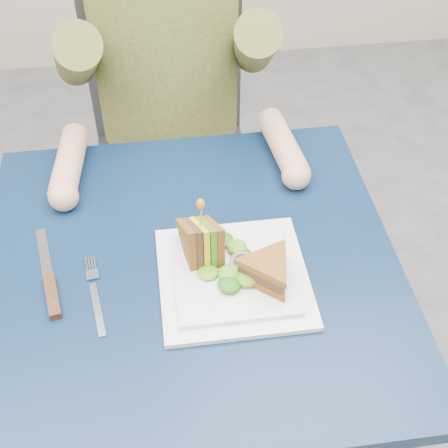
{
  "coord_description": "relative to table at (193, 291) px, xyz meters",
  "views": [
    {
      "loc": [
        -0.04,
        -0.75,
        1.57
      ],
      "look_at": [
        0.06,
        0.0,
        0.82
      ],
      "focal_mm": 50.0,
      "sensor_mm": 36.0,
      "label": 1
    }
  ],
  "objects": [
    {
      "name": "onion_ring",
      "position": [
        0.08,
        -0.04,
        0.11
      ],
      "size": [
        0.04,
        0.04,
        0.02
      ],
      "primitive_type": "torus",
      "rotation": [
        0.44,
        0.0,
        0.0
      ],
      "color": "#9E4C7A",
      "rests_on": "plate"
    },
    {
      "name": "sandwich_flat",
      "position": [
        0.12,
        -0.07,
        0.12
      ],
      "size": [
        0.16,
        0.16,
        0.05
      ],
      "color": "brown",
      "rests_on": "plate"
    },
    {
      "name": "lettuce_spill",
      "position": [
        0.07,
        -0.04,
        0.11
      ],
      "size": [
        0.15,
        0.13,
        0.02
      ],
      "primitive_type": null,
      "color": "#337A14",
      "rests_on": "plate"
    },
    {
      "name": "knife",
      "position": [
        -0.25,
        -0.03,
        0.09
      ],
      "size": [
        0.06,
        0.22,
        0.02
      ],
      "color": "silver",
      "rests_on": "table"
    },
    {
      "name": "toothpick",
      "position": [
        0.02,
        -0.0,
        0.2
      ],
      "size": [
        0.01,
        0.01,
        0.06
      ],
      "primitive_type": "cylinder",
      "rotation": [
        0.14,
        0.07,
        0.0
      ],
      "color": "tan",
      "rests_on": "sandwich_upright"
    },
    {
      "name": "toothpick_frill",
      "position": [
        0.02,
        -0.0,
        0.23
      ],
      "size": [
        0.01,
        0.01,
        0.02
      ],
      "primitive_type": "ellipsoid",
      "color": "orange",
      "rests_on": "sandwich_upright"
    },
    {
      "name": "table",
      "position": [
        0.0,
        0.0,
        0.0
      ],
      "size": [
        0.75,
        0.75,
        0.73
      ],
      "color": "black",
      "rests_on": "ground"
    },
    {
      "name": "sandwich_upright",
      "position": [
        0.02,
        -0.0,
        0.13
      ],
      "size": [
        0.08,
        0.14,
        0.14
      ],
      "color": "brown",
      "rests_on": "plate"
    },
    {
      "name": "fork",
      "position": [
        -0.17,
        -0.05,
        0.08
      ],
      "size": [
        0.04,
        0.18,
        0.01
      ],
      "color": "silver",
      "rests_on": "table"
    },
    {
      "name": "diner",
      "position": [
        -0.0,
        0.56,
        0.26
      ],
      "size": [
        0.54,
        0.59,
        0.74
      ],
      "color": "brown",
      "rests_on": "chair"
    },
    {
      "name": "chair",
      "position": [
        0.0,
        0.67,
        -0.11
      ],
      "size": [
        0.42,
        0.4,
        0.93
      ],
      "color": "#47474C",
      "rests_on": "ground"
    },
    {
      "name": "ground",
      "position": [
        0.0,
        0.0,
        -0.65
      ],
      "size": [
        4.0,
        4.0,
        0.0
      ],
      "primitive_type": "plane",
      "color": "#59595B",
      "rests_on": "ground"
    },
    {
      "name": "plate",
      "position": [
        0.07,
        -0.05,
        0.09
      ],
      "size": [
        0.26,
        0.26,
        0.02
      ],
      "color": "white",
      "rests_on": "table"
    }
  ]
}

